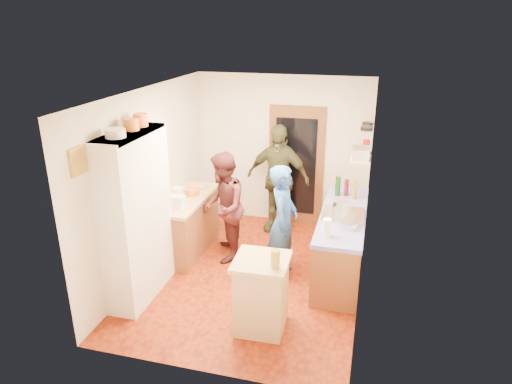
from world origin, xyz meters
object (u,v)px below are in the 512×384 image
at_px(right_counter_base, 341,243).
at_px(person_left, 225,206).
at_px(person_hob, 285,223).
at_px(person_back, 278,179).
at_px(island_base, 261,296).
at_px(hutch_body, 137,217).

bearing_deg(right_counter_base, person_left, -177.81).
relative_size(person_hob, person_back, 0.88).
height_order(person_left, person_back, person_back).
bearing_deg(person_hob, person_left, 71.56).
height_order(right_counter_base, person_hob, person_hob).
distance_m(island_base, person_back, 2.77).
distance_m(hutch_body, person_back, 2.72).
height_order(hutch_body, person_back, hutch_body).
height_order(hutch_body, person_left, hutch_body).
relative_size(hutch_body, right_counter_base, 1.00).
bearing_deg(person_hob, island_base, 178.37).
bearing_deg(person_back, island_base, -74.48).
bearing_deg(right_counter_base, person_back, 137.56).
distance_m(person_left, person_back, 1.27).
xyz_separation_m(person_hob, person_back, (-0.41, 1.45, 0.12)).
height_order(island_base, person_back, person_back).
relative_size(person_left, person_back, 0.89).
height_order(hutch_body, right_counter_base, hutch_body).
relative_size(hutch_body, person_left, 1.32).
bearing_deg(hutch_body, person_left, 58.25).
height_order(island_base, person_left, person_left).
bearing_deg(right_counter_base, person_hob, -153.58).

